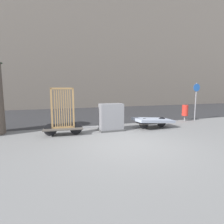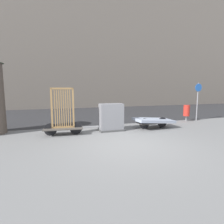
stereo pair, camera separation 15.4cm
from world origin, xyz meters
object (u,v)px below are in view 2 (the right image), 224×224
object	(u,v)px
utility_cabinet	(111,118)
sign_post	(198,97)
bike_cart_with_bedframe	(63,119)
trash_bin	(187,111)
bike_cart_with_mattress	(154,121)

from	to	relation	value
utility_cabinet	sign_post	bearing A→B (deg)	9.63
bike_cart_with_bedframe	trash_bin	size ratio (longest dim) A/B	2.39
bike_cart_with_bedframe	utility_cabinet	bearing A→B (deg)	7.83
trash_bin	sign_post	size ratio (longest dim) A/B	0.42
bike_cart_with_mattress	utility_cabinet	bearing A→B (deg)	173.58
bike_cart_with_bedframe	sign_post	world-z (taller)	sign_post
bike_cart_with_bedframe	sign_post	bearing A→B (deg)	12.38
trash_bin	sign_post	xyz separation A→B (m)	(0.74, -0.01, 0.78)
bike_cart_with_bedframe	bike_cart_with_mattress	world-z (taller)	bike_cart_with_bedframe
trash_bin	bike_cart_with_mattress	bearing A→B (deg)	-158.84
utility_cabinet	bike_cart_with_mattress	bearing A→B (deg)	-3.40
bike_cart_with_bedframe	sign_post	size ratio (longest dim) A/B	1.01
utility_cabinet	trash_bin	distance (m)	4.98
sign_post	utility_cabinet	bearing A→B (deg)	-170.37
bike_cart_with_bedframe	bike_cart_with_mattress	distance (m)	4.17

